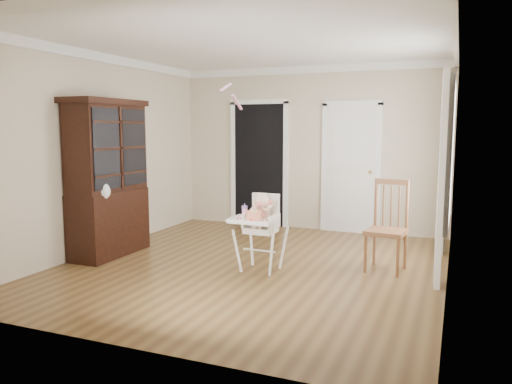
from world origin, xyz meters
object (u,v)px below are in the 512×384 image
at_px(cake, 254,216).
at_px(dining_chair, 387,229).
at_px(high_chair, 261,223).
at_px(sippy_cup, 245,211).
at_px(china_cabinet, 108,178).

bearing_deg(cake, dining_chair, 30.14).
bearing_deg(high_chair, dining_chair, 24.43).
xyz_separation_m(high_chair, sippy_cup, (-0.18, -0.06, 0.14)).
xyz_separation_m(high_chair, china_cabinet, (-2.15, -0.07, 0.46)).
xyz_separation_m(china_cabinet, dining_chair, (3.54, 0.65, -0.53)).
bearing_deg(dining_chair, cake, -143.10).
distance_m(cake, china_cabinet, 2.19).
distance_m(cake, sippy_cup, 0.25).
relative_size(cake, dining_chair, 0.21).
relative_size(sippy_cup, china_cabinet, 0.08).
height_order(sippy_cup, china_cabinet, china_cabinet).
bearing_deg(china_cabinet, cake, -4.20).
bearing_deg(sippy_cup, high_chair, 19.01).
xyz_separation_m(cake, china_cabinet, (-2.15, 0.16, 0.33)).
distance_m(high_chair, sippy_cup, 0.24).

